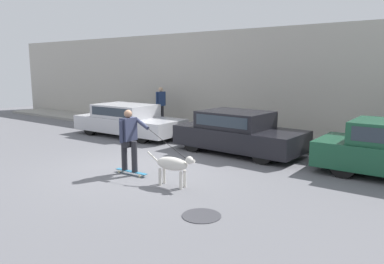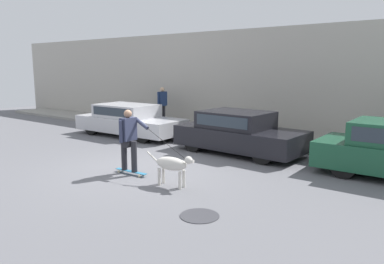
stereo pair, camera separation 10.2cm
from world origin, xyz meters
name	(u,v)px [view 1 (the left image)]	position (x,y,z in m)	size (l,w,h in m)	color
ground_plane	(142,169)	(0.00, 0.00, 0.00)	(36.00, 36.00, 0.00)	slate
back_wall	(255,83)	(0.00, 6.40, 2.08)	(32.00, 0.30, 4.17)	#ADA89E
sidewalk_curb	(240,138)	(0.00, 5.28, 0.06)	(30.00, 1.89, 0.13)	gray
parked_car_0	(128,121)	(-3.94, 3.26, 0.61)	(4.60, 1.91, 1.25)	black
parked_car_1	(238,133)	(1.07, 3.26, 0.64)	(4.11, 1.96, 1.32)	black
dog	(173,165)	(1.62, -0.61, 0.51)	(1.28, 0.40, 0.76)	beige
skateboarder	(129,138)	(0.10, -0.51, 0.94)	(2.41, 0.61, 1.65)	beige
pedestrian_with_bag	(161,104)	(-4.25, 5.55, 1.07)	(0.24, 0.66, 1.69)	#28282D
manhole_cover	(202,216)	(3.14, -1.63, 0.01)	(0.73, 0.73, 0.01)	#38383D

